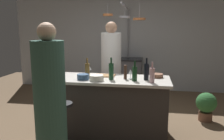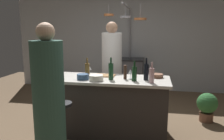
# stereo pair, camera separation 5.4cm
# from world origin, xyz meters

# --- Properties ---
(ground_plane) EXTENTS (9.00, 9.00, 0.00)m
(ground_plane) POSITION_xyz_m (0.00, 0.00, 0.00)
(ground_plane) COLOR brown
(back_wall) EXTENTS (6.40, 0.16, 2.60)m
(back_wall) POSITION_xyz_m (0.00, 2.85, 1.30)
(back_wall) COLOR #B2B7BC
(back_wall) RESTS_ON ground_plane
(kitchen_island) EXTENTS (1.80, 0.72, 0.90)m
(kitchen_island) POSITION_xyz_m (0.00, 0.00, 0.45)
(kitchen_island) COLOR #332D2B
(kitchen_island) RESTS_ON ground_plane
(stove_range) EXTENTS (0.80, 0.64, 0.89)m
(stove_range) POSITION_xyz_m (0.00, 2.45, 0.45)
(stove_range) COLOR #47474C
(stove_range) RESTS_ON ground_plane
(chef) EXTENTS (0.38, 0.38, 1.78)m
(chef) POSITION_xyz_m (-0.13, 0.84, 0.82)
(chef) COLOR white
(chef) RESTS_ON ground_plane
(bar_stool_left) EXTENTS (0.28, 0.28, 0.68)m
(bar_stool_left) POSITION_xyz_m (-0.53, -0.62, 0.38)
(bar_stool_left) COLOR #4C4C51
(bar_stool_left) RESTS_ON ground_plane
(guest_left) EXTENTS (0.36, 0.36, 1.71)m
(guest_left) POSITION_xyz_m (-0.52, -1.00, 0.79)
(guest_left) COLOR #33594C
(guest_left) RESTS_ON ground_plane
(overhead_pot_rack) EXTENTS (0.88, 1.51, 2.17)m
(overhead_pot_rack) POSITION_xyz_m (0.04, 1.88, 1.66)
(overhead_pot_rack) COLOR gray
(overhead_pot_rack) RESTS_ON ground_plane
(potted_plant) EXTENTS (0.36, 0.36, 0.52)m
(potted_plant) POSITION_xyz_m (1.61, 0.79, 0.30)
(potted_plant) COLOR brown
(potted_plant) RESTS_ON ground_plane
(cutting_board) EXTENTS (0.32, 0.22, 0.02)m
(cutting_board) POSITION_xyz_m (-0.12, 0.14, 0.91)
(cutting_board) COLOR #997047
(cutting_board) RESTS_ON kitchen_island
(pepper_mill) EXTENTS (0.05, 0.05, 0.21)m
(pepper_mill) POSITION_xyz_m (0.23, -0.02, 1.01)
(pepper_mill) COLOR #382319
(pepper_mill) RESTS_ON kitchen_island
(wine_bottle_green) EXTENTS (0.07, 0.07, 0.33)m
(wine_bottle_green) POSITION_xyz_m (0.03, -0.09, 1.03)
(wine_bottle_green) COLOR #193D23
(wine_bottle_green) RESTS_ON kitchen_island
(wine_bottle_amber) EXTENTS (0.07, 0.07, 0.30)m
(wine_bottle_amber) POSITION_xyz_m (-0.37, 0.02, 1.01)
(wine_bottle_amber) COLOR brown
(wine_bottle_amber) RESTS_ON kitchen_island
(wine_bottle_dark) EXTENTS (0.07, 0.07, 0.33)m
(wine_bottle_dark) POSITION_xyz_m (0.54, -0.04, 1.03)
(wine_bottle_dark) COLOR black
(wine_bottle_dark) RESTS_ON kitchen_island
(wine_bottle_red) EXTENTS (0.07, 0.07, 0.29)m
(wine_bottle_red) POSITION_xyz_m (0.38, -0.12, 1.01)
(wine_bottle_red) COLOR #143319
(wine_bottle_red) RESTS_ON kitchen_island
(wine_bottle_rose) EXTENTS (0.07, 0.07, 0.29)m
(wine_bottle_rose) POSITION_xyz_m (0.62, -0.20, 1.01)
(wine_bottle_rose) COLOR #B78C8E
(wine_bottle_rose) RESTS_ON kitchen_island
(wine_glass_by_chef) EXTENTS (0.07, 0.07, 0.15)m
(wine_glass_by_chef) POSITION_xyz_m (-0.38, 0.19, 1.01)
(wine_glass_by_chef) COLOR silver
(wine_glass_by_chef) RESTS_ON kitchen_island
(wine_glass_near_left_guest) EXTENTS (0.07, 0.07, 0.15)m
(wine_glass_near_left_guest) POSITION_xyz_m (0.31, -0.00, 1.01)
(wine_glass_near_left_guest) COLOR silver
(wine_glass_near_left_guest) RESTS_ON kitchen_island
(mixing_bowl_blue) EXTENTS (0.18, 0.18, 0.08)m
(mixing_bowl_blue) POSITION_xyz_m (-0.38, -0.16, 0.94)
(mixing_bowl_blue) COLOR #334C6B
(mixing_bowl_blue) RESTS_ON kitchen_island
(mixing_bowl_ceramic) EXTENTS (0.20, 0.20, 0.08)m
(mixing_bowl_ceramic) POSITION_xyz_m (-0.17, -0.20, 0.94)
(mixing_bowl_ceramic) COLOR silver
(mixing_bowl_ceramic) RESTS_ON kitchen_island
(mixing_bowl_wooden) EXTENTS (0.19, 0.19, 0.06)m
(mixing_bowl_wooden) POSITION_xyz_m (0.70, 0.18, 0.93)
(mixing_bowl_wooden) COLOR brown
(mixing_bowl_wooden) RESTS_ON kitchen_island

